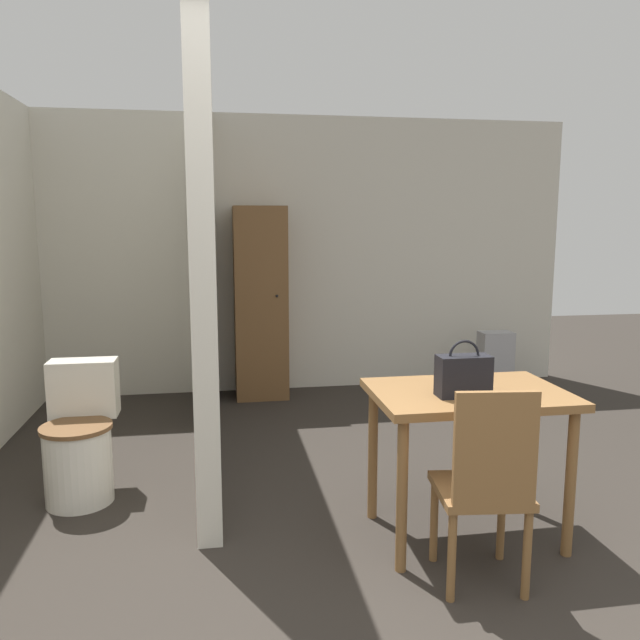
{
  "coord_description": "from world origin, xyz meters",
  "views": [
    {
      "loc": [
        -0.64,
        -1.55,
        1.55
      ],
      "look_at": [
        -0.02,
        2.21,
        0.95
      ],
      "focal_mm": 35.0,
      "sensor_mm": 36.0,
      "label": 1
    }
  ],
  "objects_px": {
    "wooden_chair": "(486,483)",
    "dining_table": "(468,411)",
    "wooden_cabinet": "(261,303)",
    "toilet": "(80,442)",
    "space_heater": "(495,363)",
    "handbag": "(463,375)"
  },
  "relations": [
    {
      "from": "wooden_chair",
      "to": "wooden_cabinet",
      "type": "height_order",
      "value": "wooden_cabinet"
    },
    {
      "from": "wooden_chair",
      "to": "dining_table",
      "type": "bearing_deg",
      "value": 83.93
    },
    {
      "from": "dining_table",
      "to": "toilet",
      "type": "relative_size",
      "value": 1.23
    },
    {
      "from": "dining_table",
      "to": "space_heater",
      "type": "bearing_deg",
      "value": 62.1
    },
    {
      "from": "handbag",
      "to": "space_heater",
      "type": "distance_m",
      "value": 2.95
    },
    {
      "from": "wooden_chair",
      "to": "wooden_cabinet",
      "type": "xyz_separation_m",
      "value": [
        -0.71,
        3.16,
        0.37
      ]
    },
    {
      "from": "wooden_cabinet",
      "to": "space_heater",
      "type": "bearing_deg",
      "value": -6.91
    },
    {
      "from": "wooden_chair",
      "to": "wooden_cabinet",
      "type": "relative_size",
      "value": 0.53
    },
    {
      "from": "dining_table",
      "to": "handbag",
      "type": "bearing_deg",
      "value": -126.0
    },
    {
      "from": "toilet",
      "to": "handbag",
      "type": "distance_m",
      "value": 2.16
    },
    {
      "from": "toilet",
      "to": "wooden_cabinet",
      "type": "bearing_deg",
      "value": 59.08
    },
    {
      "from": "wooden_chair",
      "to": "handbag",
      "type": "xyz_separation_m",
      "value": [
        0.03,
        0.35,
        0.38
      ]
    },
    {
      "from": "dining_table",
      "to": "wooden_cabinet",
      "type": "distance_m",
      "value": 2.84
    },
    {
      "from": "toilet",
      "to": "wooden_cabinet",
      "type": "xyz_separation_m",
      "value": [
        1.16,
        1.94,
        0.52
      ]
    },
    {
      "from": "dining_table",
      "to": "toilet",
      "type": "height_order",
      "value": "toilet"
    },
    {
      "from": "handbag",
      "to": "wooden_cabinet",
      "type": "relative_size",
      "value": 0.16
    },
    {
      "from": "toilet",
      "to": "space_heater",
      "type": "distance_m",
      "value": 3.69
    },
    {
      "from": "handbag",
      "to": "wooden_cabinet",
      "type": "distance_m",
      "value": 2.91
    },
    {
      "from": "toilet",
      "to": "space_heater",
      "type": "height_order",
      "value": "toilet"
    },
    {
      "from": "wooden_chair",
      "to": "space_heater",
      "type": "bearing_deg",
      "value": 70.85
    },
    {
      "from": "space_heater",
      "to": "toilet",
      "type": "bearing_deg",
      "value": -152.79
    },
    {
      "from": "wooden_cabinet",
      "to": "wooden_chair",
      "type": "bearing_deg",
      "value": -77.33
    }
  ]
}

